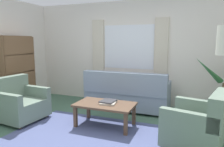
{
  "coord_description": "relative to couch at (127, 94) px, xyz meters",
  "views": [
    {
      "loc": [
        1.58,
        -3.0,
        1.59
      ],
      "look_at": [
        0.14,
        0.7,
        0.99
      ],
      "focal_mm": 33.84,
      "sensor_mm": 36.0,
      "label": 1
    }
  ],
  "objects": [
    {
      "name": "coffee_table",
      "position": [
        -0.09,
        -1.08,
        0.01
      ],
      "size": [
        1.1,
        0.64,
        0.44
      ],
      "color": "brown",
      "rests_on": "ground_plane"
    },
    {
      "name": "area_rug",
      "position": [
        -0.16,
        -1.59,
        -0.36
      ],
      "size": [
        2.67,
        1.8,
        0.01
      ],
      "primitive_type": "cube",
      "color": "#4C5684",
      "rests_on": "ground_plane"
    },
    {
      "name": "bookshelf",
      "position": [
        -2.51,
        -0.73,
        0.43
      ],
      "size": [
        0.3,
        0.94,
        1.72
      ],
      "rotation": [
        0.0,
        0.0,
        -1.57
      ],
      "color": "brown",
      "rests_on": "ground_plane"
    },
    {
      "name": "couch",
      "position": [
        0.0,
        0.0,
        0.0
      ],
      "size": [
        1.9,
        0.82,
        0.92
      ],
      "rotation": [
        0.0,
        0.0,
        3.14
      ],
      "color": "gray",
      "rests_on": "ground_plane"
    },
    {
      "name": "book_stack_on_table",
      "position": [
        -0.04,
        -1.05,
        0.1
      ],
      "size": [
        0.31,
        0.34,
        0.05
      ],
      "color": "beige",
      "rests_on": "coffee_table"
    },
    {
      "name": "potted_plant",
      "position": [
        1.99,
        0.05,
        0.19
      ],
      "size": [
        1.06,
        1.17,
        1.28
      ],
      "color": "#B7B2A8",
      "rests_on": "ground_plane"
    },
    {
      "name": "armchair_left",
      "position": [
        -1.84,
        -1.42,
        -0.01
      ],
      "size": [
        0.89,
        0.9,
        0.88
      ],
      "rotation": [
        0.0,
        0.0,
        1.49
      ],
      "color": "slate",
      "rests_on": "ground_plane"
    },
    {
      "name": "ground_plane",
      "position": [
        -0.16,
        -1.59,
        -0.37
      ],
      "size": [
        6.24,
        6.24,
        0.0
      ],
      "primitive_type": "plane",
      "color": "#476B56"
    },
    {
      "name": "window_with_curtains",
      "position": [
        -0.16,
        0.58,
        1.08
      ],
      "size": [
        1.98,
        0.07,
        1.4
      ],
      "color": "white"
    },
    {
      "name": "wall_back",
      "position": [
        -0.16,
        0.67,
        0.93
      ],
      "size": [
        5.32,
        0.12,
        2.6
      ],
      "primitive_type": "cube",
      "color": "silver",
      "rests_on": "ground_plane"
    },
    {
      "name": "armchair_right",
      "position": [
        1.53,
        -1.31,
        -0.01
      ],
      "size": [
        0.99,
        1.01,
        0.88
      ],
      "rotation": [
        0.0,
        0.0,
        -1.81
      ],
      "color": "slate",
      "rests_on": "ground_plane"
    }
  ]
}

